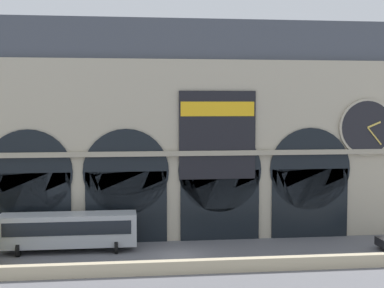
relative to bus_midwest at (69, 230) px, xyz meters
The scene contains 4 objects.
ground_plane 9.34m from the bus_midwest, 15.56° to the right, with size 200.00×200.00×0.00m, color slate.
quay_parapet_wall 11.46m from the bus_midwest, 39.10° to the right, with size 90.00×0.70×0.95m, color #BCAD8C.
station_building 12.91m from the bus_midwest, 30.92° to the left, with size 42.77×5.98×19.51m.
bus_midwest is the anchor object (origin of this frame).
Camera 1 is at (-4.49, -44.40, 12.07)m, focal length 53.47 mm.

